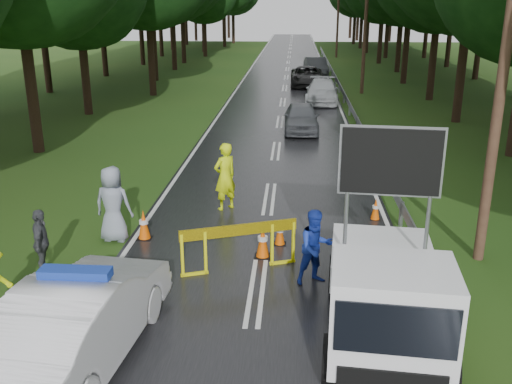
# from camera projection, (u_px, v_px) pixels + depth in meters

# --- Properties ---
(ground) EXTENTS (160.00, 160.00, 0.00)m
(ground) POSITION_uv_depth(u_px,v_px,m) (257.00, 291.00, 12.13)
(ground) COLOR #1C4213
(ground) RESTS_ON ground
(road) EXTENTS (7.00, 140.00, 0.02)m
(road) POSITION_uv_depth(u_px,v_px,m) (285.00, 88.00, 40.51)
(road) COLOR black
(road) RESTS_ON ground
(guardrail) EXTENTS (0.12, 60.06, 0.70)m
(guardrail) POSITION_uv_depth(u_px,v_px,m) (338.00, 82.00, 39.79)
(guardrail) COLOR gray
(guardrail) RESTS_ON ground
(utility_pole_near) EXTENTS (1.40, 0.24, 10.00)m
(utility_pole_near) POSITION_uv_depth(u_px,v_px,m) (507.00, 41.00, 12.08)
(utility_pole_near) COLOR #442A1F
(utility_pole_near) RESTS_ON ground
(utility_pole_mid) EXTENTS (1.40, 0.24, 10.00)m
(utility_pole_mid) POSITION_uv_depth(u_px,v_px,m) (366.00, 15.00, 36.68)
(utility_pole_mid) COLOR #442A1F
(utility_pole_mid) RESTS_ON ground
(utility_pole_far) EXTENTS (1.40, 0.24, 10.00)m
(utility_pole_far) POSITION_uv_depth(u_px,v_px,m) (338.00, 9.00, 61.27)
(utility_pole_far) COLOR #442A1F
(utility_pole_far) RESTS_ON ground
(police_sedan) EXTENTS (2.14, 4.89, 1.72)m
(police_sedan) POSITION_uv_depth(u_px,v_px,m) (80.00, 319.00, 9.59)
(police_sedan) COLOR white
(police_sedan) RESTS_ON ground
(work_truck) EXTENTS (2.43, 4.78, 3.68)m
(work_truck) POSITION_uv_depth(u_px,v_px,m) (387.00, 292.00, 10.06)
(work_truck) COLOR gray
(work_truck) RESTS_ON ground
(barrier) EXTENTS (2.56, 1.00, 1.12)m
(barrier) POSITION_uv_depth(u_px,v_px,m) (239.00, 236.00, 12.84)
(barrier) COLOR yellow
(barrier) RESTS_ON ground
(officer) EXTENTS (0.87, 0.85, 2.02)m
(officer) POSITION_uv_depth(u_px,v_px,m) (225.00, 177.00, 16.62)
(officer) COLOR #E1FE0D
(officer) RESTS_ON ground
(civilian) EXTENTS (1.00, 0.91, 1.69)m
(civilian) POSITION_uv_depth(u_px,v_px,m) (316.00, 247.00, 12.26)
(civilian) COLOR #1A34A9
(civilian) RESTS_ON ground
(bystander_mid) EXTENTS (0.60, 0.98, 1.56)m
(bystander_mid) POSITION_uv_depth(u_px,v_px,m) (41.00, 243.00, 12.63)
(bystander_mid) COLOR #42434A
(bystander_mid) RESTS_ON ground
(bystander_right) EXTENTS (1.03, 0.73, 1.97)m
(bystander_right) POSITION_uv_depth(u_px,v_px,m) (113.00, 204.00, 14.43)
(bystander_right) COLOR gray
(bystander_right) RESTS_ON ground
(queue_car_first) EXTENTS (1.65, 3.99, 1.35)m
(queue_car_first) POSITION_uv_depth(u_px,v_px,m) (301.00, 117.00, 26.82)
(queue_car_first) COLOR #46494E
(queue_car_first) RESTS_ON ground
(queue_car_second) EXTENTS (2.19, 4.82, 1.37)m
(queue_car_second) POSITION_uv_depth(u_px,v_px,m) (322.00, 91.00, 34.58)
(queue_car_second) COLOR #9EA2A6
(queue_car_second) RESTS_ON ground
(queue_car_third) EXTENTS (2.41, 5.14, 1.42)m
(queue_car_third) POSITION_uv_depth(u_px,v_px,m) (307.00, 77.00, 41.12)
(queue_car_third) COLOR black
(queue_car_third) RESTS_ON ground
(queue_car_fourth) EXTENTS (2.00, 4.71, 1.51)m
(queue_car_fourth) POSITION_uv_depth(u_px,v_px,m) (316.00, 67.00, 46.73)
(queue_car_fourth) COLOR #3B3D42
(queue_car_fourth) RESTS_ON ground
(cone_center) EXTENTS (0.39, 0.39, 0.82)m
(cone_center) POSITION_uv_depth(u_px,v_px,m) (263.00, 242.00, 13.63)
(cone_center) COLOR black
(cone_center) RESTS_ON ground
(cone_far) EXTENTS (0.31, 0.31, 0.67)m
(cone_far) POSITION_uv_depth(u_px,v_px,m) (280.00, 233.00, 14.37)
(cone_far) COLOR black
(cone_far) RESTS_ON ground
(cone_left_mid) EXTENTS (0.38, 0.38, 0.80)m
(cone_left_mid) POSITION_uv_depth(u_px,v_px,m) (144.00, 225.00, 14.69)
(cone_left_mid) COLOR black
(cone_left_mid) RESTS_ON ground
(cone_right) EXTENTS (0.30, 0.30, 0.64)m
(cone_right) POSITION_uv_depth(u_px,v_px,m) (376.00, 209.00, 16.02)
(cone_right) COLOR black
(cone_right) RESTS_ON ground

